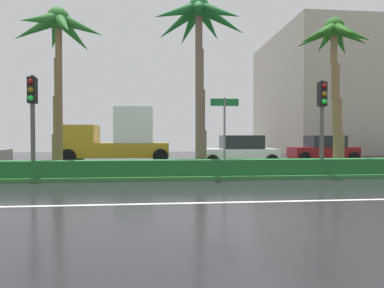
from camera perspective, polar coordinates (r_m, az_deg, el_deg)
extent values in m
cube|color=black|center=(15.19, 2.09, -5.12)|extent=(90.00, 42.00, 0.10)
cube|color=white|center=(8.38, 8.53, -10.02)|extent=(81.00, 0.14, 0.01)
cube|color=#2D6B33|center=(14.20, 2.62, -5.06)|extent=(85.50, 4.00, 0.15)
cube|color=#1E6028|center=(12.78, 3.52, -4.08)|extent=(76.50, 0.70, 0.60)
cylinder|color=brown|center=(14.90, -22.50, -1.48)|extent=(0.43, 0.43, 1.60)
cylinder|color=brown|center=(14.94, -22.44, 4.68)|extent=(0.38, 0.38, 1.60)
cylinder|color=brown|center=(15.15, -22.38, 10.73)|extent=(0.33, 0.33, 1.60)
cylinder|color=brown|center=(15.52, -22.32, 16.56)|extent=(0.28, 0.28, 1.60)
sphere|color=#2A682A|center=(15.78, -22.35, 19.71)|extent=(0.90, 0.90, 0.90)
cone|color=#2A682A|center=(15.36, -18.92, 18.83)|extent=(2.12, 0.75, 1.25)
cone|color=#2A682A|center=(16.23, -19.93, 17.44)|extent=(1.52, 2.04, 1.45)
cone|color=#2A682A|center=(16.51, -22.84, 17.31)|extent=(1.39, 2.10, 1.36)
cone|color=#2A682A|center=(15.89, -25.58, 17.78)|extent=(2.05, 0.59, 1.43)
cone|color=#2A682A|center=(15.05, -25.02, 19.19)|extent=(1.48, 2.10, 1.24)
cone|color=#2A682A|center=(14.82, -21.61, 18.93)|extent=(1.46, 2.04, 1.49)
cylinder|color=brown|center=(14.27, 1.58, -1.15)|extent=(0.50, 0.50, 1.78)
cylinder|color=brown|center=(14.37, 1.46, 5.97)|extent=(0.44, 0.44, 1.78)
cylinder|color=brown|center=(14.68, 1.33, 12.88)|extent=(0.38, 0.38, 1.78)
cylinder|color=brown|center=(15.20, 1.21, 19.41)|extent=(0.32, 0.32, 1.78)
sphere|color=#1C5D29|center=(15.53, 1.21, 22.88)|extent=(0.90, 0.90, 0.90)
cone|color=#1C5D29|center=(15.46, 5.15, 20.77)|extent=(2.28, 0.61, 1.61)
cone|color=#1C5D29|center=(16.28, 2.97, 20.20)|extent=(1.74, 2.26, 1.40)
cone|color=#1C5D29|center=(16.18, -0.44, 19.84)|extent=(1.28, 2.32, 1.63)
cone|color=#1C5D29|center=(15.70, -2.38, 20.40)|extent=(2.26, 1.56, 1.64)
cone|color=#1C5D29|center=(14.91, -2.61, 22.11)|extent=(2.36, 1.45, 1.36)
cone|color=#1C5D29|center=(14.39, 1.15, 22.99)|extent=(0.86, 2.39, 1.32)
cone|color=#1C5D29|center=(14.79, 4.67, 22.11)|extent=(2.05, 2.03, 1.43)
cylinder|color=olive|center=(16.80, 24.29, -1.12)|extent=(0.49, 0.49, 1.65)
cylinder|color=olive|center=(16.85, 24.06, 4.49)|extent=(0.43, 0.43, 1.65)
cylinder|color=olive|center=(17.06, 23.83, 10.01)|extent=(0.38, 0.38, 1.65)
cylinder|color=olive|center=(17.43, 23.60, 15.35)|extent=(0.32, 0.32, 1.65)
sphere|color=#28611E|center=(17.68, 23.62, 18.25)|extent=(0.90, 0.90, 0.90)
cone|color=#28611E|center=(18.09, 25.95, 16.71)|extent=(2.00, 0.79, 1.20)
cone|color=#28611E|center=(18.25, 24.49, 16.04)|extent=(1.79, 1.65, 1.48)
cone|color=#28611E|center=(18.33, 22.34, 16.48)|extent=(0.64, 1.97, 1.23)
cone|color=#28611E|center=(17.78, 20.72, 17.06)|extent=(1.84, 1.70, 1.18)
cone|color=#28611E|center=(17.13, 21.14, 17.43)|extent=(1.97, 0.71, 1.31)
cone|color=#28611E|center=(16.80, 22.50, 17.97)|extent=(1.85, 1.69, 1.20)
cone|color=#28611E|center=(16.83, 24.89, 17.69)|extent=(0.69, 1.97, 1.31)
cone|color=#28611E|center=(17.29, 26.23, 16.95)|extent=(1.67, 1.80, 1.44)
cylinder|color=#4C4C47|center=(13.42, -26.11, 2.80)|extent=(0.16, 0.16, 3.76)
cube|color=black|center=(13.52, -26.17, 8.43)|extent=(0.28, 0.32, 0.96)
sphere|color=maroon|center=(13.41, -26.44, 9.79)|extent=(0.20, 0.20, 0.20)
sphere|color=#7F600F|center=(13.37, -26.42, 8.52)|extent=(0.20, 0.20, 0.20)
sphere|color=#1EEA3F|center=(13.33, -26.41, 7.24)|extent=(0.20, 0.20, 0.20)
cylinder|color=#4C4C47|center=(13.92, 21.77, 2.71)|extent=(0.16, 0.16, 3.73)
cube|color=black|center=(14.01, 21.82, 8.09)|extent=(0.28, 0.32, 0.96)
sphere|color=maroon|center=(13.90, 22.16, 9.39)|extent=(0.20, 0.20, 0.20)
sphere|color=#7F600F|center=(13.86, 22.15, 8.16)|extent=(0.20, 0.20, 0.20)
sphere|color=#1EEA3F|center=(13.83, 22.13, 6.93)|extent=(0.20, 0.20, 0.20)
cylinder|color=slate|center=(12.62, 5.71, 1.31)|extent=(0.08, 0.08, 3.00)
cube|color=#146B2D|center=(12.69, 5.73, 7.28)|extent=(1.10, 0.03, 0.28)
cylinder|color=black|center=(21.05, -30.08, -2.44)|extent=(0.68, 0.22, 0.68)
cube|color=#B28C1E|center=(21.00, -12.92, -1.03)|extent=(6.40, 2.30, 0.90)
cube|color=#B28C1E|center=(21.38, -18.80, 1.66)|extent=(1.90, 2.21, 1.10)
cube|color=silver|center=(20.88, -10.08, 3.23)|extent=(2.30, 2.35, 2.20)
cylinder|color=black|center=(20.40, -20.89, -2.13)|extent=(0.92, 0.30, 0.92)
cylinder|color=black|center=(22.66, -19.32, -1.79)|extent=(0.92, 0.30, 0.92)
cylinder|color=black|center=(19.67, -5.53, -2.18)|extent=(0.92, 0.30, 0.92)
cylinder|color=black|center=(22.01, -5.53, -1.81)|extent=(0.92, 0.30, 0.92)
cube|color=white|center=(18.79, 8.18, -1.92)|extent=(4.30, 1.76, 0.72)
cube|color=#1E2328|center=(18.80, 8.63, 0.34)|extent=(2.30, 1.58, 0.76)
cylinder|color=black|center=(17.60, 3.64, -2.97)|extent=(0.68, 0.22, 0.68)
cylinder|color=black|center=(19.38, 2.79, -2.58)|extent=(0.68, 0.22, 0.68)
cylinder|color=black|center=(18.42, 13.84, -2.82)|extent=(0.68, 0.22, 0.68)
cylinder|color=black|center=(20.12, 12.14, -2.46)|extent=(0.68, 0.22, 0.68)
cube|color=maroon|center=(23.42, 21.91, -1.37)|extent=(4.30, 1.76, 0.72)
cube|color=#1E2328|center=(23.46, 22.25, 0.44)|extent=(2.30, 1.58, 0.76)
cylinder|color=black|center=(21.90, 19.15, -2.20)|extent=(0.68, 0.22, 0.68)
cylinder|color=black|center=(23.54, 17.32, -1.95)|extent=(0.68, 0.22, 0.68)
cylinder|color=black|center=(23.47, 26.50, -2.04)|extent=(0.68, 0.22, 0.68)
cylinder|color=black|center=(25.01, 24.31, -1.82)|extent=(0.68, 0.22, 0.68)
cube|color=#A89E8E|center=(40.19, 25.45, 7.72)|extent=(16.77, 15.16, 12.47)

